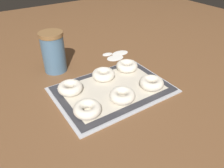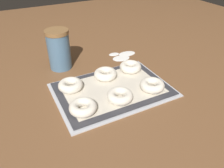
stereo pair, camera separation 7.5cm
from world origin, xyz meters
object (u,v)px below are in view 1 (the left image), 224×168
Objects in this scene: bagel_back_left at (70,88)px; bagel_back_center at (104,74)px; bagel_front_right at (152,83)px; flour_canister at (53,52)px; bagel_front_left at (87,109)px; baking_tray at (112,89)px; bagel_front_center at (122,95)px; bagel_back_right at (127,66)px.

bagel_back_left and bagel_back_center have the same top height.
flour_canister is at bearing 126.78° from bagel_front_right.
bagel_front_left and bagel_back_center have the same top height.
flour_canister is (-0.12, 0.26, 0.08)m from baking_tray.
bagel_back_center is (0.02, 0.16, 0.00)m from bagel_front_center.
bagel_back_center is 0.53× the size of flour_canister.
bagel_front_right is at bearing -53.22° from flour_canister.
bagel_front_center is 1.00× the size of bagel_back_left.
bagel_front_left is at bearing -149.99° from bagel_back_right.
bagel_front_center is (0.14, -0.00, 0.00)m from bagel_front_left.
bagel_front_right and bagel_back_right have the same top height.
bagel_front_center is at bearing -130.87° from bagel_back_right.
flour_canister reaches higher than baking_tray.
bagel_front_center is (-0.01, -0.08, 0.02)m from baking_tray.
bagel_back_right is (0.28, 0.16, 0.00)m from bagel_front_left.
flour_canister is (0.02, 0.34, 0.06)m from bagel_front_left.
bagel_front_left is 1.00× the size of bagel_front_center.
flour_canister is (-0.26, 0.18, 0.06)m from bagel_back_right.
bagel_front_left is 1.00× the size of bagel_back_right.
bagel_back_center is at bearing -54.35° from flour_canister.
bagel_front_left is 0.14m from bagel_back_left.
bagel_back_right is (0.28, 0.02, 0.00)m from bagel_back_left.
bagel_back_center is at bearing -177.80° from bagel_back_right.
bagel_back_left is 1.00× the size of bagel_back_center.
bagel_back_left is at bearing 152.76° from bagel_front_right.
bagel_front_left reaches higher than baking_tray.
bagel_front_right is 1.00× the size of bagel_back_center.
baking_tray is 4.64× the size of bagel_front_left.
baking_tray is 2.48× the size of flour_canister.
bagel_back_right is 0.32m from flour_canister.
bagel_front_center is 1.00× the size of bagel_back_center.
bagel_front_right is at bearing 1.47° from bagel_front_center.
bagel_front_right is 0.16m from bagel_back_right.
bagel_front_center is 0.22m from bagel_back_right.
bagel_front_left is at bearing -135.15° from bagel_back_center.
bagel_back_center is 0.12m from bagel_back_right.
bagel_front_center is 0.37m from flour_canister.
baking_tray is at bearing -64.92° from flour_canister.
bagel_front_left is at bearing -151.90° from baking_tray.
bagel_back_left is 0.53× the size of flour_canister.
bagel_front_right is 0.53× the size of flour_canister.
bagel_front_left is 0.35m from flour_canister.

